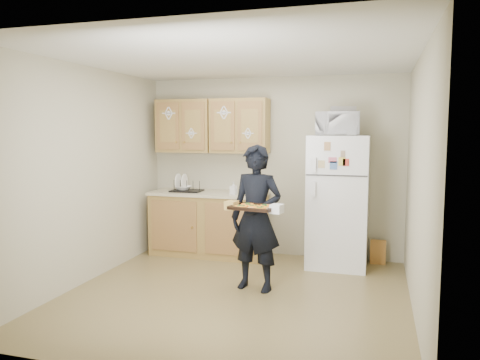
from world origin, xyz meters
name	(u,v)px	position (x,y,z in m)	size (l,w,h in m)	color
floor	(235,295)	(0.00, 0.00, 0.00)	(3.60, 3.60, 0.00)	brown
ceiling	(235,58)	(0.00, 0.00, 2.50)	(3.60, 3.60, 0.00)	silver
wall_back	(273,167)	(0.00, 1.80, 1.25)	(3.60, 0.04, 2.50)	#B4AF92
wall_front	(158,206)	(0.00, -1.80, 1.25)	(3.60, 0.04, 2.50)	#B4AF92
wall_left	(87,175)	(-1.80, 0.00, 1.25)	(0.04, 3.60, 2.50)	#B4AF92
wall_right	(418,185)	(1.80, 0.00, 1.25)	(0.04, 3.60, 2.50)	#B4AF92
refrigerator	(338,201)	(0.95, 1.43, 0.85)	(0.75, 0.70, 1.70)	white
base_cabinet	(209,225)	(-0.85, 1.48, 0.43)	(1.60, 0.60, 0.86)	brown
countertop	(209,193)	(-0.85, 1.48, 0.88)	(1.64, 0.64, 0.04)	beige
upper_cab_left	(185,126)	(-1.25, 1.61, 1.83)	(0.80, 0.33, 0.75)	brown
upper_cab_right	(240,126)	(-0.43, 1.61, 1.83)	(0.80, 0.33, 0.75)	brown
cereal_box	(378,252)	(1.47, 1.67, 0.16)	(0.20, 0.07, 0.32)	gold
person	(256,218)	(0.16, 0.26, 0.81)	(0.59, 0.39, 1.61)	black
baking_tray	(254,208)	(0.21, -0.04, 0.97)	(0.45, 0.33, 0.04)	black
pizza_front_left	(241,207)	(0.09, -0.10, 0.98)	(0.15, 0.15, 0.02)	orange
pizza_front_right	(260,208)	(0.30, -0.13, 0.98)	(0.15, 0.15, 0.02)	orange
pizza_back_left	(247,205)	(0.12, 0.05, 0.98)	(0.15, 0.15, 0.02)	orange
pizza_back_right	(266,206)	(0.33, 0.02, 0.98)	(0.15, 0.15, 0.02)	orange
pizza_center	(254,206)	(0.21, -0.04, 0.98)	(0.15, 0.15, 0.02)	orange
microwave	(337,124)	(0.92, 1.38, 1.85)	(0.54, 0.36, 0.30)	white
foil_pan	(343,109)	(0.98, 1.41, 2.03)	(0.31, 0.22, 0.07)	silver
dish_rack	(187,185)	(-1.17, 1.45, 0.99)	(0.43, 0.32, 0.17)	black
bowl	(184,188)	(-1.22, 1.45, 0.95)	(0.22, 0.22, 0.06)	white
soap_bottle	(233,188)	(-0.44, 1.35, 0.99)	(0.08, 0.08, 0.17)	white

